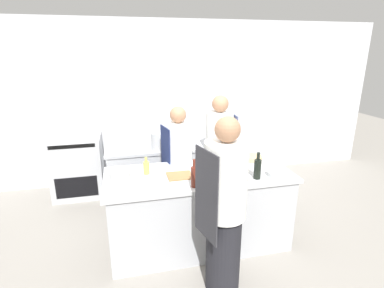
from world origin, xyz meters
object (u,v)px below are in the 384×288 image
bottle_cooking_oil (207,162)px  bottle_water (257,168)px  bottle_olive_oil (221,158)px  bowl_ceramic_blue (225,177)px  bottle_sauce (194,176)px  bowl_mixing_large (120,175)px  cup (204,161)px  chef_at_stove (219,155)px  chef_at_pass_far (178,167)px  bowl_wooden_salad (252,158)px  oven_range (78,166)px  stockpot (159,141)px  bottle_vinegar (146,167)px  chef_at_prep_near (224,209)px  bottle_wine (225,153)px  bowl_prep_small (276,173)px

bottle_cooking_oil → bottle_water: bottle_water is taller
bottle_olive_oil → bowl_ceramic_blue: bearing=-103.4°
bottle_cooking_oil → bottle_sauce: (-0.25, -0.39, 0.01)m
bowl_mixing_large → cup: cup is taller
bottle_olive_oil → chef_at_stove: bearing=73.5°
chef_at_pass_far → cup: size_ratio=16.68×
bowl_ceramic_blue → bowl_wooden_salad: size_ratio=0.81×
bottle_sauce → bottle_water: (0.73, 0.05, -0.00)m
oven_range → stockpot: size_ratio=3.93×
bottle_vinegar → chef_at_pass_far: bearing=42.7°
bottle_sauce → chef_at_pass_far: bearing=90.1°
chef_at_prep_near → oven_range: bearing=18.4°
bottle_wine → bottle_cooking_oil: size_ratio=1.05×
bowl_wooden_salad → stockpot: (-1.12, 0.73, 0.10)m
bottle_vinegar → bowl_mixing_large: size_ratio=0.90×
chef_at_pass_far → bottle_sauce: chef_at_pass_far is taller
chef_at_prep_near → bowl_wooden_salad: size_ratio=6.92×
chef_at_stove → bottle_water: bearing=8.0°
bottle_olive_oil → bowl_prep_small: bottle_olive_oil is taller
bottle_olive_oil → stockpot: size_ratio=1.03×
bottle_wine → chef_at_prep_near: bearing=-109.1°
bottle_wine → bottle_water: 0.60m
bottle_water → cup: bottle_water is taller
chef_at_prep_near → bottle_vinegar: 1.11m
bottle_water → bowl_wooden_salad: (0.19, 0.56, -0.09)m
chef_at_stove → bottle_cooking_oil: 0.82m
bottle_vinegar → bottle_water: 1.26m
chef_at_stove → bowl_wooden_salad: chef_at_stove is taller
chef_at_pass_far → bottle_water: (0.73, -0.83, 0.24)m
bottle_olive_oil → bottle_vinegar: bearing=-177.2°
bottle_olive_oil → bottle_water: bearing=-59.3°
chef_at_stove → bowl_mixing_large: (-1.39, -0.69, 0.12)m
bottle_olive_oil → bowl_wooden_salad: 0.48m
bottle_wine → bowl_mixing_large: (-1.31, -0.22, -0.08)m
bottle_cooking_oil → bowl_prep_small: (0.74, -0.31, -0.08)m
bottle_water → bowl_mixing_large: (-1.49, 0.35, -0.08)m
chef_at_stove → bowl_ceramic_blue: 1.07m
chef_at_pass_far → bottle_olive_oil: 0.63m
chef_at_prep_near → bowl_prep_small: 0.95m
bottle_sauce → bowl_mixing_large: bearing=152.1°
bottle_water → bowl_prep_small: bottle_water is taller
chef_at_prep_near → bottle_sauce: chef_at_prep_near is taller
chef_at_prep_near → bowl_wooden_salad: chef_at_prep_near is taller
bottle_olive_oil → stockpot: bearing=128.2°
oven_range → bottle_water: (2.18, -2.03, 0.57)m
cup → bottle_wine: bearing=-0.7°
bottle_water → bottle_wine: bearing=107.9°
bottle_wine → bowl_prep_small: bottle_wine is taller
bottle_olive_oil → bottle_vinegar: 0.92m
bowl_ceramic_blue → oven_range: bearing=131.9°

